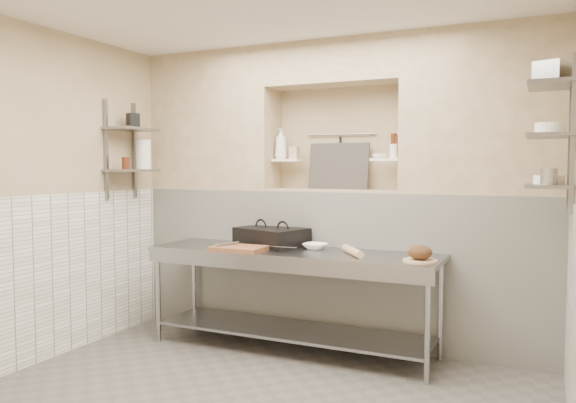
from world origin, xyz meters
The scene contains 45 objects.
wall_left centered at (-2.05, 0.00, 1.40)m, with size 0.10×3.90×2.80m, color tan.
wall_back centered at (0.00, 2.00, 1.40)m, with size 4.00×0.10×2.80m, color tan.
backwall_lower centered at (0.00, 1.75, 0.70)m, with size 4.00×0.40×1.40m, color white.
alcove_sill centered at (0.00, 1.75, 1.41)m, with size 1.30×0.40×0.02m, color tan.
backwall_pillar_left centered at (-1.33, 1.75, 2.10)m, with size 1.35×0.40×1.40m, color tan.
backwall_pillar_right centered at (1.33, 1.75, 2.10)m, with size 1.35×0.40×1.40m, color tan.
backwall_header centered at (0.00, 1.75, 2.60)m, with size 1.30×0.40×0.40m, color tan.
wainscot_left centered at (-1.99, 0.00, 0.70)m, with size 0.02×3.90×1.40m, color white.
wainscot_right centered at (1.99, 0.00, 0.70)m, with size 0.02×3.90×1.40m, color white.
alcove_shelf_left centered at (-0.50, 1.75, 1.70)m, with size 0.28×0.16×0.03m, color white.
alcove_shelf_right centered at (0.50, 1.75, 1.70)m, with size 0.28×0.16×0.03m, color white.
utensil_rail centered at (0.00, 1.92, 1.95)m, with size 0.02×0.02×0.70m, color gray.
hanging_steel centered at (0.00, 1.90, 1.78)m, with size 0.02×0.02×0.30m, color black.
splash_panel centered at (0.00, 1.85, 1.64)m, with size 0.60×0.02×0.45m, color #383330.
shelf_rail_left_a centered at (-1.98, 1.25, 1.80)m, with size 0.03×0.03×0.95m, color slate.
shelf_rail_left_b centered at (-1.98, 0.85, 1.80)m, with size 0.03×0.03×0.95m, color slate.
wall_shelf_left_lower centered at (-1.84, 1.05, 1.60)m, with size 0.30×0.50×0.03m, color slate.
wall_shelf_left_upper centered at (-1.84, 1.05, 2.00)m, with size 0.30×0.50×0.03m, color slate.
shelf_rail_right_a centered at (1.98, 1.25, 1.85)m, with size 0.03×0.03×1.05m, color slate.
shelf_rail_right_b centered at (1.98, 0.85, 1.85)m, with size 0.03×0.03×1.05m, color slate.
wall_shelf_right_lower centered at (1.84, 1.05, 1.50)m, with size 0.30×0.50×0.03m, color slate.
wall_shelf_right_mid centered at (1.84, 1.05, 1.85)m, with size 0.30×0.50×0.03m, color slate.
wall_shelf_right_upper centered at (1.84, 1.05, 2.20)m, with size 0.30×0.50×0.03m, color slate.
prep_table centered at (-0.20, 1.18, 0.64)m, with size 2.60×0.70×0.90m.
panini_press centered at (-0.50, 1.39, 0.98)m, with size 0.72×0.61×0.17m.
cutting_board centered at (-0.60, 0.97, 0.92)m, with size 0.45×0.32×0.04m, color brown.
knife_blade centered at (-0.21, 1.06, 0.95)m, with size 0.23×0.03×0.01m, color gray.
tongs centered at (-0.72, 0.97, 0.96)m, with size 0.02×0.02×0.25m, color gray.
mixing_bowl centered at (-0.03, 1.35, 0.93)m, with size 0.21×0.21×0.05m, color white.
rolling_pin centered at (0.37, 1.17, 0.93)m, with size 0.06×0.06×0.41m, color tan.
bread_board centered at (0.95, 1.08, 0.91)m, with size 0.27×0.27×0.02m, color tan.
bread_loaf centered at (0.95, 1.08, 0.97)m, with size 0.19×0.19×0.11m, color #4C2D19.
bottle_soap centered at (-0.57, 1.75, 1.86)m, with size 0.12×0.12×0.30m, color white.
jar_alcove centered at (-0.44, 1.79, 1.77)m, with size 0.08×0.08×0.12m, color tan.
bowl_alcove centered at (0.43, 1.74, 1.73)m, with size 0.13×0.13×0.04m, color white.
condiment_a centered at (0.60, 1.76, 1.81)m, with size 0.06×0.06×0.20m, color #421C0E.
condiment_b centered at (0.56, 1.77, 1.82)m, with size 0.06×0.06×0.22m, color #421C0E.
condiment_c centered at (0.57, 1.74, 1.78)m, with size 0.07×0.07×0.13m, color white.
jug_left centered at (-1.84, 1.23, 1.76)m, with size 0.15×0.15×0.29m, color white.
jar_left centered at (-1.84, 0.96, 1.67)m, with size 0.08×0.08×0.12m, color #421C0E.
box_left_upper centered at (-1.84, 1.08, 2.08)m, with size 0.10×0.10×0.14m, color black.
bowl_right centered at (1.84, 1.13, 1.54)m, with size 0.21×0.21×0.06m, color white.
canister_right centered at (1.84, 0.97, 1.57)m, with size 0.11×0.11×0.11m, color gray.
bowl_right_mid centered at (1.84, 1.02, 1.90)m, with size 0.20×0.20×0.07m, color white.
basket_right centered at (1.84, 1.05, 2.28)m, with size 0.18×0.22×0.14m, color gray.
Camera 1 is at (1.83, -3.27, 1.63)m, focal length 35.00 mm.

